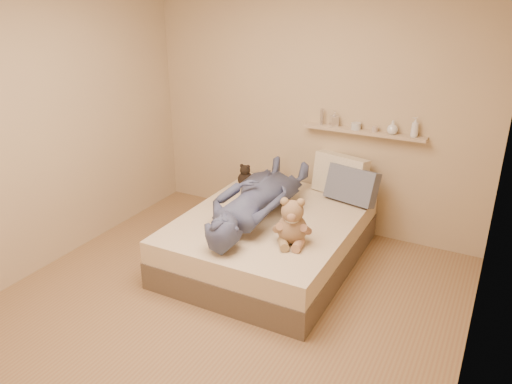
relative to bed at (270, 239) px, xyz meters
The scene contains 10 objects.
room 1.42m from the bed, 90.00° to the right, with size 3.80×3.80×3.80m.
bed is the anchor object (origin of this frame).
game_console 0.73m from the bed, 104.36° to the right, with size 0.18×0.11×0.06m.
teddy_bear 0.66m from the bed, 44.38° to the right, with size 0.32×0.34×0.41m.
dark_plush 0.85m from the bed, 135.73° to the left, with size 0.16×0.16×0.25m.
pillow_cream 1.01m from the bed, 65.62° to the left, with size 0.55×0.16×0.40m, color beige.
pillow_grey 0.96m from the bed, 51.81° to the left, with size 0.50×0.14×0.34m, color slate.
person 0.44m from the bed, 151.29° to the right, with size 0.61×1.66×0.40m, color #434D69.
wall_shelf 1.38m from the bed, 58.82° to the left, with size 1.20×0.12×0.03m, color tan.
shelf_bottles 1.48m from the bed, 53.93° to the left, with size 0.97×0.14×0.18m.
Camera 1 is at (1.81, -2.79, 2.41)m, focal length 35.00 mm.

